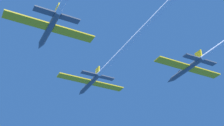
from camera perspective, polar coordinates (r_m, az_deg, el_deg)
jet_lead at (r=61.98m, az=0.53°, el=0.92°), size 15.98×46.03×2.65m
jet_right_wing at (r=61.07m, az=19.66°, el=3.23°), size 15.98×41.03×2.65m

